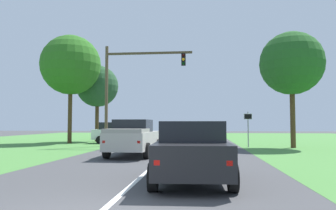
# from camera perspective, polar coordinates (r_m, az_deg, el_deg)

# --- Properties ---
(ground_plane) EXTENTS (120.00, 120.00, 0.00)m
(ground_plane) POSITION_cam_1_polar(r_m,az_deg,el_deg) (16.20, -1.20, -9.40)
(ground_plane) COLOR #424244
(red_suv_near) EXTENTS (2.40, 4.69, 1.80)m
(red_suv_near) POSITION_cam_1_polar(r_m,az_deg,el_deg) (9.93, 4.20, -7.74)
(red_suv_near) COLOR black
(red_suv_near) RESTS_ON ground_plane
(pickup_truck_lead) EXTENTS (2.35, 5.63, 1.95)m
(pickup_truck_lead) POSITION_cam_1_polar(r_m,az_deg,el_deg) (17.94, -5.97, -5.61)
(pickup_truck_lead) COLOR #B7B2A8
(pickup_truck_lead) RESTS_ON ground_plane
(traffic_light) EXTENTS (6.71, 0.40, 7.71)m
(traffic_light) POSITION_cam_1_polar(r_m,az_deg,el_deg) (25.26, -6.96, 4.26)
(traffic_light) COLOR brown
(traffic_light) RESTS_ON ground_plane
(keep_moving_sign) EXTENTS (0.60, 0.09, 2.61)m
(keep_moving_sign) POSITION_cam_1_polar(r_m,az_deg,el_deg) (24.76, 13.76, -3.32)
(keep_moving_sign) COLOR gray
(keep_moving_sign) RESTS_ON ground_plane
(oak_tree_right) EXTENTS (4.57, 4.57, 8.39)m
(oak_tree_right) POSITION_cam_1_polar(r_m,az_deg,el_deg) (25.52, 20.71, 6.77)
(oak_tree_right) COLOR #4C351E
(oak_tree_right) RESTS_ON ground_plane
(crossing_suv_far) EXTENTS (4.27, 2.15, 1.85)m
(crossing_suv_far) POSITION_cam_1_polar(r_m,az_deg,el_deg) (29.35, -8.91, -4.73)
(crossing_suv_far) COLOR silver
(crossing_suv_far) RESTS_ON ground_plane
(extra_tree_1) EXTENTS (5.35, 5.35, 9.68)m
(extra_tree_1) POSITION_cam_1_polar(r_m,az_deg,el_deg) (30.91, -16.56, 6.67)
(extra_tree_1) COLOR #4C351E
(extra_tree_1) RESTS_ON ground_plane
(extra_tree_2) EXTENTS (4.06, 4.06, 7.44)m
(extra_tree_2) POSITION_cam_1_polar(r_m,az_deg,el_deg) (32.82, -12.19, 3.19)
(extra_tree_2) COLOR #4C351E
(extra_tree_2) RESTS_ON ground_plane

